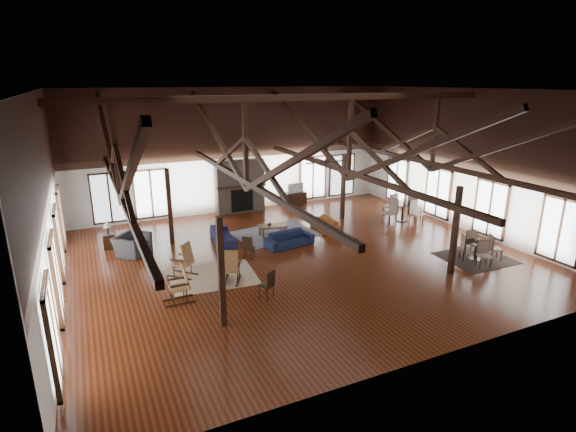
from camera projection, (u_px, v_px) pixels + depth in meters
name	position (u px, v px, depth m)	size (l,w,h in m)	color
floor	(299.00, 257.00, 16.70)	(16.00, 16.00, 0.00)	#602D14
ceiling	(301.00, 90.00, 14.95)	(16.00, 14.00, 0.02)	black
wall_back	(236.00, 151.00, 21.90)	(16.00, 0.02, 6.00)	white
wall_front	(443.00, 239.00, 9.75)	(16.00, 0.02, 6.00)	white
wall_left	(45.00, 203.00, 12.60)	(0.02, 14.00, 6.00)	white
wall_right	(469.00, 161.00, 19.05)	(0.02, 14.00, 6.00)	white
roof_truss	(300.00, 149.00, 15.53)	(15.60, 14.07, 3.14)	black
post_grid	(300.00, 218.00, 16.26)	(8.16, 7.16, 3.05)	black
fireplace	(240.00, 186.00, 22.11)	(2.50, 0.69, 2.60)	#77665A
ceiling_fan	(327.00, 161.00, 14.95)	(1.60, 1.60, 0.75)	black
sofa_navy_front	(289.00, 239.00, 17.76)	(1.94, 0.76, 0.57)	#17203F
sofa_navy_left	(223.00, 236.00, 18.15)	(0.76, 1.95, 0.57)	#181E42
sofa_orange	(325.00, 224.00, 19.71)	(0.68, 1.74, 0.51)	brown
coffee_table	(272.00, 227.00, 18.89)	(1.27, 0.77, 0.46)	brown
vase	(269.00, 224.00, 18.76)	(0.18, 0.18, 0.18)	#B2B2B2
armchair	(132.00, 245.00, 16.85)	(1.18, 1.03, 0.77)	#313133
side_table_lamp	(109.00, 238.00, 17.47)	(0.44, 0.44, 1.12)	black
rocking_chair_a	(185.00, 261.00, 14.91)	(1.00, 1.00, 1.19)	#A5713E
rocking_chair_b	(231.00, 267.00, 14.43)	(0.83, 1.01, 1.15)	#A5713E
rocking_chair_c	(182.00, 284.00, 13.24)	(0.90, 0.51, 1.16)	#A5713E
side_chair_a	(248.00, 246.00, 16.35)	(0.53, 0.53, 0.90)	black
side_chair_b	(269.00, 282.00, 13.42)	(0.52, 0.52, 0.90)	black
cafe_table_near	(476.00, 247.00, 16.33)	(1.83, 1.83, 0.95)	black
cafe_table_far	(403.00, 209.00, 20.83)	(2.23, 2.23, 1.14)	black
cup_near	(476.00, 240.00, 16.35)	(0.12, 0.12, 0.09)	#B2B2B2
cup_far	(404.00, 203.00, 20.66)	(0.13, 0.13, 0.10)	#B2B2B2
tv_console	(294.00, 198.00, 23.68)	(1.27, 0.48, 0.64)	black
television	(295.00, 188.00, 23.53)	(0.90, 0.12, 0.52)	#B2B2B2
rug_tan	(213.00, 277.00, 15.03)	(2.82, 2.21, 0.01)	#CDAE8E
rug_navy	(275.00, 234.00, 19.23)	(3.31, 2.48, 0.01)	#1A1D49
rug_dark	(475.00, 258.00, 16.60)	(2.37, 2.15, 0.01)	black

